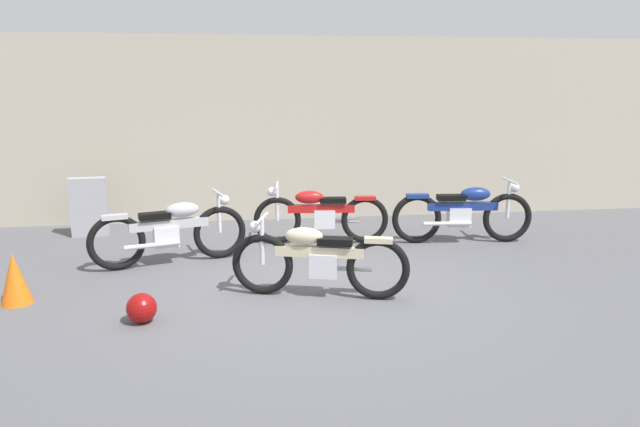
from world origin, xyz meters
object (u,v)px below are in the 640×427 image
(stone_marker, at_px, (89,207))
(traffic_cone, at_px, (15,278))
(helmet, at_px, (142,308))
(motorcycle_red, at_px, (320,215))
(motorcycle_blue, at_px, (464,213))
(motorcycle_silver, at_px, (171,231))
(motorcycle_cream, at_px, (318,259))

(stone_marker, height_order, traffic_cone, stone_marker)
(helmet, relative_size, motorcycle_red, 0.15)
(traffic_cone, bearing_deg, motorcycle_red, 29.24)
(motorcycle_blue, distance_m, motorcycle_red, 2.09)
(helmet, height_order, motorcycle_blue, motorcycle_blue)
(motorcycle_silver, bearing_deg, stone_marker, 114.10)
(motorcycle_blue, bearing_deg, traffic_cone, -157.93)
(traffic_cone, distance_m, motorcycle_silver, 1.92)
(motorcycle_cream, bearing_deg, stone_marker, -29.57)
(motorcycle_cream, bearing_deg, motorcycle_silver, -24.80)
(traffic_cone, xyz_separation_m, motorcycle_red, (3.50, 1.96, 0.15))
(motorcycle_silver, xyz_separation_m, motorcycle_cream, (1.71, -1.43, -0.01))
(stone_marker, bearing_deg, motorcycle_silver, -49.74)
(stone_marker, bearing_deg, motorcycle_red, -14.79)
(motorcycle_blue, bearing_deg, helmet, -145.02)
(stone_marker, xyz_separation_m, motorcycle_blue, (5.50, -1.15, -0.00))
(helmet, relative_size, motorcycle_cream, 0.15)
(traffic_cone, bearing_deg, motorcycle_silver, 39.45)
(stone_marker, bearing_deg, traffic_cone, -91.52)
(motorcycle_blue, bearing_deg, stone_marker, 173.18)
(stone_marker, xyz_separation_m, motorcycle_red, (3.42, -0.90, -0.02))
(traffic_cone, relative_size, motorcycle_blue, 0.27)
(helmet, distance_m, motorcycle_red, 3.41)
(motorcycle_red, bearing_deg, motorcycle_cream, 87.31)
(motorcycle_silver, distance_m, motorcycle_red, 2.16)
(helmet, relative_size, motorcycle_silver, 0.15)
(motorcycle_red, bearing_deg, traffic_cone, 34.91)
(motorcycle_blue, relative_size, motorcycle_silver, 1.06)
(helmet, distance_m, motorcycle_cream, 1.87)
(motorcycle_cream, distance_m, motorcycle_red, 2.20)
(traffic_cone, bearing_deg, motorcycle_blue, 17.08)
(traffic_cone, distance_m, motorcycle_red, 4.01)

